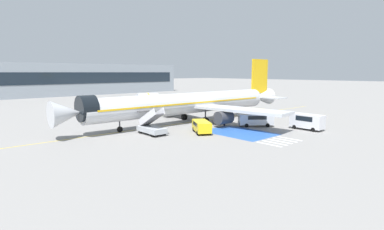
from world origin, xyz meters
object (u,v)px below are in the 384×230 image
ground_crew_1 (224,119)px  service_van_0 (202,126)px  boarding_stairs_forward (151,127)px  service_van_1 (256,119)px  service_van_2 (307,121)px  terminal_building (31,80)px  baggage_cart (253,118)px  airliner (190,103)px  ground_crew_0 (243,113)px  fuel_tanker (150,100)px  traffic_cone_0 (271,118)px

ground_crew_1 → service_van_0: bearing=-155.3°
boarding_stairs_forward → service_van_0: 7.24m
service_van_0 → service_van_1: service_van_1 is taller
service_van_2 → terminal_building: bearing=99.8°
boarding_stairs_forward → service_van_0: boarding_stairs_forward is taller
ground_crew_1 → service_van_2: bearing=-45.7°
baggage_cart → ground_crew_1: ground_crew_1 is taller
ground_crew_1 → airliner: bearing=117.2°
airliner → ground_crew_0: airliner is taller
fuel_tanker → ground_crew_0: (2.50, -28.18, -0.90)m
ground_crew_0 → service_van_2: bearing=154.1°
baggage_cart → ground_crew_0: ground_crew_0 is taller
service_van_1 → ground_crew_1: service_van_1 is taller
service_van_2 → ground_crew_1: (-6.99, 10.72, -0.32)m
airliner → fuel_tanker: 26.56m
service_van_1 → traffic_cone_0: (7.87, 2.23, -0.96)m
traffic_cone_0 → terminal_building: size_ratio=0.00×
fuel_tanker → service_van_1: fuel_tanker is taller
boarding_stairs_forward → fuel_tanker: bearing=58.2°
baggage_cart → ground_crew_0: size_ratio=1.88×
ground_crew_1 → terminal_building: (-7.47, 85.09, 4.96)m
ground_crew_0 → terminal_building: (-16.61, 81.72, 5.15)m
ground_crew_1 → traffic_cone_0: (11.38, -1.47, -0.82)m
service_van_2 → boarding_stairs_forward: bearing=147.5°
fuel_tanker → service_van_2: size_ratio=1.83×
baggage_cart → terminal_building: size_ratio=0.02×
boarding_stairs_forward → service_van_1: bearing=-18.7°
ground_crew_0 → ground_crew_1: ground_crew_1 is taller
terminal_building → service_van_0: bearing=-89.6°
airliner → service_van_1: 11.68m
service_van_2 → baggage_cart: service_van_2 is taller
traffic_cone_0 → boarding_stairs_forward: bearing=170.7°
ground_crew_1 → baggage_cart: bearing=17.7°
ground_crew_0 → ground_crew_1: (-9.13, -3.37, 0.19)m
service_van_2 → airliner: bearing=118.4°
service_van_2 → fuel_tanker: bearing=91.7°
service_van_1 → baggage_cart: (5.81, 4.77, -0.98)m
service_van_2 → ground_crew_0: bearing=82.5°
ground_crew_0 → traffic_cone_0: size_ratio=2.90×
fuel_tanker → airliner: bearing=-12.1°
boarding_stairs_forward → baggage_cart: boarding_stairs_forward is taller
terminal_building → fuel_tanker: bearing=-75.2°
service_van_1 → boarding_stairs_forward: bearing=109.0°
service_van_0 → baggage_cart: service_van_0 is taller
service_van_0 → ground_crew_1: bearing=44.7°
boarding_stairs_forward → service_van_1: (16.32, -6.17, 0.24)m
baggage_cart → service_van_1: bearing=68.4°
airliner → traffic_cone_0: (13.23, -7.92, -3.16)m
fuel_tanker → ground_crew_1: bearing=-5.3°
baggage_cart → terminal_building: 85.88m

